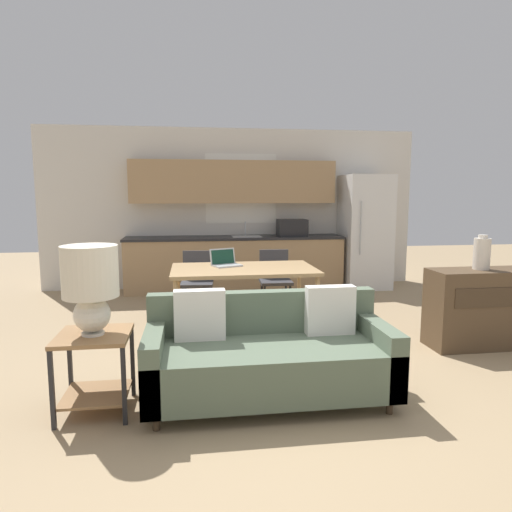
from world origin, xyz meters
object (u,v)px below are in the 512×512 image
(credenza, at_px, (482,308))
(refrigerator, at_px, (365,232))
(couch, at_px, (268,356))
(vase, at_px, (482,253))
(dining_chair_far_right, at_px, (275,277))
(dining_chair_far_left, at_px, (197,279))
(table_lamp, at_px, (90,282))
(dining_table, at_px, (244,273))
(side_table, at_px, (95,359))
(laptop, at_px, (225,262))

(credenza, bearing_deg, refrigerator, 91.19)
(refrigerator, relative_size, couch, 1.02)
(vase, bearing_deg, dining_chair_far_right, 137.51)
(couch, distance_m, dining_chair_far_right, 2.68)
(dining_chair_far_left, bearing_deg, vase, -25.82)
(refrigerator, bearing_deg, table_lamp, -131.69)
(table_lamp, bearing_deg, refrigerator, 48.31)
(dining_table, xyz_separation_m, side_table, (-1.31, -1.82, -0.30))
(couch, distance_m, laptop, 2.01)
(vase, bearing_deg, laptop, 158.27)
(side_table, relative_size, table_lamp, 0.91)
(dining_table, relative_size, vase, 4.57)
(couch, bearing_deg, vase, 20.85)
(side_table, bearing_deg, dining_chair_far_left, 73.72)
(dining_chair_far_left, bearing_deg, dining_table, -54.47)
(vase, xyz_separation_m, dining_chair_far_right, (-1.87, 1.71, -0.52))
(refrigerator, distance_m, dining_chair_far_left, 3.24)
(credenza, height_order, laptop, laptop)
(dining_chair_far_left, bearing_deg, table_lamp, -101.39)
(credenza, distance_m, vase, 0.58)
(side_table, relative_size, credenza, 0.53)
(laptop, bearing_deg, credenza, -43.46)
(couch, bearing_deg, laptop, 95.53)
(refrigerator, xyz_separation_m, vase, (0.04, -3.13, 0.03))
(table_lamp, distance_m, dining_chair_far_left, 2.87)
(refrigerator, relative_size, credenza, 1.72)
(vase, bearing_deg, credenza, -45.68)
(couch, relative_size, dining_chair_far_right, 2.24)
(dining_table, height_order, side_table, dining_table)
(couch, height_order, dining_chair_far_left, couch)
(side_table, xyz_separation_m, vase, (3.70, 0.97, 0.59))
(dining_table, distance_m, table_lamp, 2.27)
(credenza, distance_m, laptop, 2.85)
(dining_table, relative_size, credenza, 1.48)
(dining_table, xyz_separation_m, table_lamp, (-1.31, -1.84, 0.28))
(dining_table, relative_size, side_table, 2.78)
(dining_chair_far_right, xyz_separation_m, laptop, (-0.73, -0.67, 0.33))
(table_lamp, bearing_deg, vase, 14.92)
(dining_table, xyz_separation_m, credenza, (2.42, -0.87, -0.29))
(couch, relative_size, vase, 5.21)
(table_lamp, xyz_separation_m, dining_chair_far_right, (1.84, 2.70, -0.51))
(credenza, bearing_deg, dining_table, 160.16)
(couch, xyz_separation_m, table_lamp, (-1.30, -0.07, 0.64))
(refrigerator, distance_m, laptop, 3.31)
(dining_chair_far_right, relative_size, dining_chair_far_left, 1.00)
(table_lamp, distance_m, vase, 3.83)
(couch, bearing_deg, dining_table, 89.66)
(dining_chair_far_right, bearing_deg, side_table, -122.15)
(table_lamp, height_order, dining_chair_far_left, table_lamp)
(credenza, distance_m, dining_chair_far_right, 2.57)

